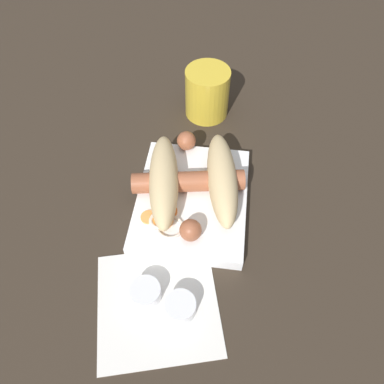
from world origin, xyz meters
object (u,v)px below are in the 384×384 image
Objects in this scene: bread_roll at (193,179)px; sausage at (188,182)px; drink_glass at (204,93)px; condiment_cup_near at (146,293)px; food_tray at (192,200)px; condiment_cup_far at (180,307)px.

sausage is (0.00, 0.01, -0.01)m from bread_roll.
bread_roll is 2.14× the size of drink_glass.
condiment_cup_near is (-0.17, 0.04, -0.04)m from bread_roll.
condiment_cup_near is at bearing 165.06° from food_tray.
drink_glass is (0.38, 0.01, 0.03)m from condiment_cup_far.
condiment_cup_far reaches higher than food_tray.
condiment_cup_near is 1.00× the size of condiment_cup_far.
condiment_cup_near reaches higher than food_tray.
condiment_cup_far is at bearing -178.27° from drink_glass.
condiment_cup_near is at bearing 166.27° from bread_roll.
condiment_cup_near is 0.05m from condiment_cup_far.
food_tray is 1.03× the size of sausage.
sausage is at bearing 81.67° from bread_roll.
condiment_cup_far is (-0.18, -0.01, -0.03)m from sausage.
sausage reaches higher than condiment_cup_near.
condiment_cup_near is 0.45× the size of drink_glass.
sausage reaches higher than condiment_cup_far.
food_tray is 0.16m from condiment_cup_near.
condiment_cup_near is at bearing 174.37° from drink_glass.
food_tray is at bearing -152.43° from sausage.
bread_roll reaches higher than food_tray.
bread_roll reaches higher than condiment_cup_far.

